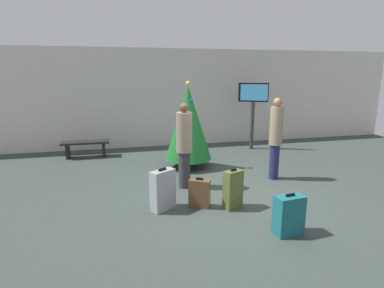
{
  "coord_description": "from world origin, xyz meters",
  "views": [
    {
      "loc": [
        -2.16,
        -5.74,
        2.44
      ],
      "look_at": [
        -0.57,
        0.84,
        0.9
      ],
      "focal_mm": 29.23,
      "sensor_mm": 36.0,
      "label": 1
    }
  ],
  "objects_px": {
    "flight_info_kiosk": "(253,103)",
    "suitcase_3": "(200,193)",
    "suitcase_0": "(233,189)",
    "suitcase_2": "(163,190)",
    "traveller_0": "(184,144)",
    "traveller_1": "(276,136)",
    "holiday_tree": "(188,123)",
    "suitcase_1": "(289,215)",
    "waiting_bench": "(86,145)"
  },
  "relations": [
    {
      "from": "traveller_0",
      "to": "traveller_1",
      "type": "relative_size",
      "value": 0.97
    },
    {
      "from": "suitcase_0",
      "to": "flight_info_kiosk",
      "type": "bearing_deg",
      "value": 61.85
    },
    {
      "from": "waiting_bench",
      "to": "traveller_0",
      "type": "relative_size",
      "value": 0.74
    },
    {
      "from": "traveller_1",
      "to": "suitcase_3",
      "type": "distance_m",
      "value": 2.51
    },
    {
      "from": "suitcase_1",
      "to": "suitcase_2",
      "type": "xyz_separation_m",
      "value": [
        -1.75,
        1.34,
        0.06
      ]
    },
    {
      "from": "traveller_0",
      "to": "suitcase_3",
      "type": "xyz_separation_m",
      "value": [
        0.05,
        -1.08,
        -0.71
      ]
    },
    {
      "from": "suitcase_0",
      "to": "suitcase_2",
      "type": "height_order",
      "value": "suitcase_2"
    },
    {
      "from": "holiday_tree",
      "to": "waiting_bench",
      "type": "bearing_deg",
      "value": 147.82
    },
    {
      "from": "waiting_bench",
      "to": "traveller_1",
      "type": "bearing_deg",
      "value": -34.52
    },
    {
      "from": "holiday_tree",
      "to": "suitcase_3",
      "type": "relative_size",
      "value": 3.96
    },
    {
      "from": "traveller_0",
      "to": "suitcase_1",
      "type": "xyz_separation_m",
      "value": [
        1.13,
        -2.37,
        -0.66
      ]
    },
    {
      "from": "waiting_bench",
      "to": "suitcase_3",
      "type": "relative_size",
      "value": 2.38
    },
    {
      "from": "suitcase_3",
      "to": "holiday_tree",
      "type": "bearing_deg",
      "value": 81.79
    },
    {
      "from": "holiday_tree",
      "to": "traveller_1",
      "type": "height_order",
      "value": "holiday_tree"
    },
    {
      "from": "suitcase_0",
      "to": "suitcase_2",
      "type": "distance_m",
      "value": 1.28
    },
    {
      "from": "holiday_tree",
      "to": "suitcase_0",
      "type": "distance_m",
      "value": 2.82
    },
    {
      "from": "waiting_bench",
      "to": "traveller_1",
      "type": "relative_size",
      "value": 0.71
    },
    {
      "from": "suitcase_0",
      "to": "traveller_0",
      "type": "bearing_deg",
      "value": 116.69
    },
    {
      "from": "flight_info_kiosk",
      "to": "suitcase_1",
      "type": "bearing_deg",
      "value": -108.35
    },
    {
      "from": "holiday_tree",
      "to": "flight_info_kiosk",
      "type": "height_order",
      "value": "holiday_tree"
    },
    {
      "from": "suitcase_0",
      "to": "suitcase_3",
      "type": "distance_m",
      "value": 0.62
    },
    {
      "from": "holiday_tree",
      "to": "suitcase_2",
      "type": "xyz_separation_m",
      "value": [
        -1.04,
        -2.44,
        -0.81
      ]
    },
    {
      "from": "holiday_tree",
      "to": "suitcase_2",
      "type": "bearing_deg",
      "value": -113.01
    },
    {
      "from": "traveller_1",
      "to": "suitcase_1",
      "type": "xyz_separation_m",
      "value": [
        -1.03,
        -2.42,
        -0.71
      ]
    },
    {
      "from": "waiting_bench",
      "to": "suitcase_3",
      "type": "xyz_separation_m",
      "value": [
        2.36,
        -4.2,
        -0.09
      ]
    },
    {
      "from": "suitcase_0",
      "to": "suitcase_3",
      "type": "relative_size",
      "value": 1.33
    },
    {
      "from": "suitcase_1",
      "to": "traveller_1",
      "type": "bearing_deg",
      "value": 66.87
    },
    {
      "from": "flight_info_kiosk",
      "to": "suitcase_3",
      "type": "bearing_deg",
      "value": -125.18
    },
    {
      "from": "traveller_0",
      "to": "traveller_1",
      "type": "bearing_deg",
      "value": 1.44
    },
    {
      "from": "suitcase_0",
      "to": "suitcase_3",
      "type": "xyz_separation_m",
      "value": [
        -0.58,
        0.19,
        -0.09
      ]
    },
    {
      "from": "holiday_tree",
      "to": "traveller_0",
      "type": "height_order",
      "value": "holiday_tree"
    },
    {
      "from": "suitcase_1",
      "to": "suitcase_0",
      "type": "bearing_deg",
      "value": 114.03
    },
    {
      "from": "flight_info_kiosk",
      "to": "traveller_0",
      "type": "xyz_separation_m",
      "value": [
        -2.89,
        -2.95,
        -0.54
      ]
    },
    {
      "from": "traveller_0",
      "to": "traveller_1",
      "type": "xyz_separation_m",
      "value": [
        2.16,
        0.05,
        0.05
      ]
    },
    {
      "from": "holiday_tree",
      "to": "suitcase_1",
      "type": "relative_size",
      "value": 3.4
    },
    {
      "from": "traveller_0",
      "to": "traveller_1",
      "type": "height_order",
      "value": "traveller_1"
    },
    {
      "from": "suitcase_2",
      "to": "flight_info_kiosk",
      "type": "bearing_deg",
      "value": 48.5
    },
    {
      "from": "suitcase_0",
      "to": "suitcase_2",
      "type": "xyz_separation_m",
      "value": [
        -1.26,
        0.24,
        0.01
      ]
    },
    {
      "from": "waiting_bench",
      "to": "suitcase_1",
      "type": "relative_size",
      "value": 2.05
    },
    {
      "from": "waiting_bench",
      "to": "suitcase_2",
      "type": "distance_m",
      "value": 4.48
    },
    {
      "from": "traveller_1",
      "to": "suitcase_3",
      "type": "xyz_separation_m",
      "value": [
        -2.11,
        -1.13,
        -0.76
      ]
    },
    {
      "from": "waiting_bench",
      "to": "suitcase_1",
      "type": "bearing_deg",
      "value": -58.01
    },
    {
      "from": "traveller_0",
      "to": "suitcase_2",
      "type": "distance_m",
      "value": 1.34
    },
    {
      "from": "traveller_1",
      "to": "suitcase_2",
      "type": "bearing_deg",
      "value": -158.86
    },
    {
      "from": "holiday_tree",
      "to": "traveller_1",
      "type": "relative_size",
      "value": 1.18
    },
    {
      "from": "flight_info_kiosk",
      "to": "suitcase_2",
      "type": "height_order",
      "value": "flight_info_kiosk"
    },
    {
      "from": "traveller_1",
      "to": "suitcase_0",
      "type": "bearing_deg",
      "value": -139.17
    },
    {
      "from": "holiday_tree",
      "to": "suitcase_1",
      "type": "bearing_deg",
      "value": -79.3
    },
    {
      "from": "traveller_1",
      "to": "suitcase_2",
      "type": "distance_m",
      "value": 3.06
    },
    {
      "from": "flight_info_kiosk",
      "to": "suitcase_2",
      "type": "bearing_deg",
      "value": -131.5
    }
  ]
}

